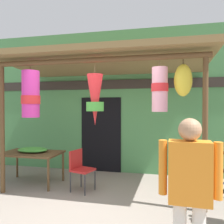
% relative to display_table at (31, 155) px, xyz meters
% --- Properties ---
extents(ground_plane, '(30.00, 30.00, 0.00)m').
position_rel_display_table_xyz_m(ground_plane, '(1.64, -0.89, -0.64)').
color(ground_plane, gray).
extents(shop_facade, '(10.68, 0.29, 3.78)m').
position_rel_display_table_xyz_m(shop_facade, '(1.64, 1.46, 1.25)').
color(shop_facade, '#47844C').
rests_on(shop_facade, ground_plane).
extents(market_stall_canopy, '(4.36, 2.55, 2.85)m').
position_rel_display_table_xyz_m(market_stall_canopy, '(1.66, 0.22, 1.87)').
color(market_stall_canopy, brown).
rests_on(market_stall_canopy, ground_plane).
extents(display_table, '(1.33, 0.81, 0.71)m').
position_rel_display_table_xyz_m(display_table, '(0.00, 0.00, 0.00)').
color(display_table, brown).
rests_on(display_table, ground_plane).
extents(flower_heap_on_table, '(0.70, 0.49, 0.10)m').
position_rel_display_table_xyz_m(flower_heap_on_table, '(0.02, 0.04, 0.12)').
color(flower_heap_on_table, green).
rests_on(flower_heap_on_table, display_table).
extents(folding_chair, '(0.50, 0.50, 0.84)m').
position_rel_display_table_xyz_m(folding_chair, '(1.24, -0.17, -0.14)').
color(folding_chair, '#AD1E1E').
rests_on(folding_chair, ground_plane).
extents(customer_foreground, '(0.59, 0.24, 1.63)m').
position_rel_display_table_xyz_m(customer_foreground, '(3.19, -2.33, 0.32)').
color(customer_foreground, silver).
rests_on(customer_foreground, ground_plane).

